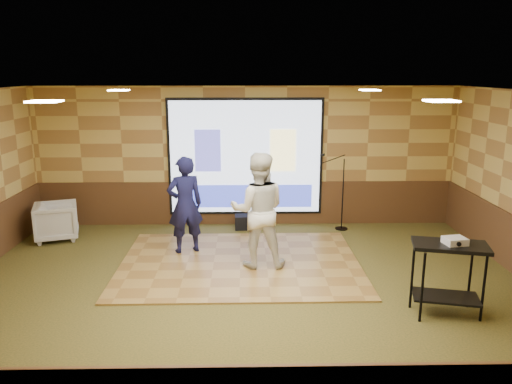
{
  "coord_description": "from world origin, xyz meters",
  "views": [
    {
      "loc": [
        0.02,
        -7.11,
        3.29
      ],
      "look_at": [
        0.18,
        1.1,
        1.3
      ],
      "focal_mm": 35.0,
      "sensor_mm": 36.0,
      "label": 1
    }
  ],
  "objects_px": {
    "player_left": "(185,205)",
    "player_right": "(258,210)",
    "av_table": "(449,264)",
    "duffel_bag": "(246,222)",
    "projector_screen": "(245,158)",
    "dance_floor": "(240,263)",
    "projector": "(455,241)",
    "mic_stand": "(340,207)",
    "banquet_chair": "(57,221)"
  },
  "relations": [
    {
      "from": "dance_floor",
      "to": "av_table",
      "type": "height_order",
      "value": "av_table"
    },
    {
      "from": "projector_screen",
      "to": "dance_floor",
      "type": "relative_size",
      "value": 0.8
    },
    {
      "from": "player_right",
      "to": "av_table",
      "type": "height_order",
      "value": "player_right"
    },
    {
      "from": "duffel_bag",
      "to": "player_left",
      "type": "bearing_deg",
      "value": -127.44
    },
    {
      "from": "player_right",
      "to": "mic_stand",
      "type": "height_order",
      "value": "player_right"
    },
    {
      "from": "projector_screen",
      "to": "av_table",
      "type": "height_order",
      "value": "projector_screen"
    },
    {
      "from": "projector_screen",
      "to": "av_table",
      "type": "bearing_deg",
      "value": -56.9
    },
    {
      "from": "av_table",
      "to": "duffel_bag",
      "type": "distance_m",
      "value": 4.84
    },
    {
      "from": "projector_screen",
      "to": "player_right",
      "type": "relative_size",
      "value": 1.69
    },
    {
      "from": "av_table",
      "to": "mic_stand",
      "type": "distance_m",
      "value": 3.95
    },
    {
      "from": "player_right",
      "to": "mic_stand",
      "type": "bearing_deg",
      "value": -129.64
    },
    {
      "from": "av_table",
      "to": "banquet_chair",
      "type": "bearing_deg",
      "value": 153.09
    },
    {
      "from": "projector",
      "to": "banquet_chair",
      "type": "relative_size",
      "value": 0.34
    },
    {
      "from": "banquet_chair",
      "to": "projector_screen",
      "type": "bearing_deg",
      "value": -94.37
    },
    {
      "from": "player_left",
      "to": "mic_stand",
      "type": "bearing_deg",
      "value": -176.34
    },
    {
      "from": "projector",
      "to": "duffel_bag",
      "type": "distance_m",
      "value": 4.93
    },
    {
      "from": "projector_screen",
      "to": "duffel_bag",
      "type": "distance_m",
      "value": 1.36
    },
    {
      "from": "projector",
      "to": "mic_stand",
      "type": "distance_m",
      "value": 4.01
    },
    {
      "from": "dance_floor",
      "to": "banquet_chair",
      "type": "relative_size",
      "value": 5.1
    },
    {
      "from": "projector_screen",
      "to": "mic_stand",
      "type": "distance_m",
      "value": 2.26
    },
    {
      "from": "projector_screen",
      "to": "projector",
      "type": "height_order",
      "value": "projector_screen"
    },
    {
      "from": "player_left",
      "to": "player_right",
      "type": "height_order",
      "value": "player_right"
    },
    {
      "from": "av_table",
      "to": "mic_stand",
      "type": "bearing_deg",
      "value": 101.25
    },
    {
      "from": "dance_floor",
      "to": "player_left",
      "type": "relative_size",
      "value": 2.32
    },
    {
      "from": "projector",
      "to": "mic_stand",
      "type": "bearing_deg",
      "value": 92.36
    },
    {
      "from": "player_right",
      "to": "projector",
      "type": "height_order",
      "value": "player_right"
    },
    {
      "from": "player_right",
      "to": "banquet_chair",
      "type": "distance_m",
      "value": 4.34
    },
    {
      "from": "dance_floor",
      "to": "projector_screen",
      "type": "bearing_deg",
      "value": 87.57
    },
    {
      "from": "player_left",
      "to": "duffel_bag",
      "type": "distance_m",
      "value": 1.98
    },
    {
      "from": "dance_floor",
      "to": "mic_stand",
      "type": "bearing_deg",
      "value": 42.69
    },
    {
      "from": "player_left",
      "to": "projector",
      "type": "distance_m",
      "value": 4.65
    },
    {
      "from": "mic_stand",
      "to": "av_table",
      "type": "bearing_deg",
      "value": -85.6
    },
    {
      "from": "mic_stand",
      "to": "player_right",
      "type": "bearing_deg",
      "value": -137.37
    },
    {
      "from": "dance_floor",
      "to": "projector",
      "type": "relative_size",
      "value": 14.83
    },
    {
      "from": "player_right",
      "to": "duffel_bag",
      "type": "xyz_separation_m",
      "value": [
        -0.21,
        2.16,
        -0.87
      ]
    },
    {
      "from": "dance_floor",
      "to": "duffel_bag",
      "type": "relative_size",
      "value": 8.82
    },
    {
      "from": "dance_floor",
      "to": "av_table",
      "type": "distance_m",
      "value": 3.53
    },
    {
      "from": "av_table",
      "to": "projector",
      "type": "bearing_deg",
      "value": -16.3
    },
    {
      "from": "player_left",
      "to": "banquet_chair",
      "type": "relative_size",
      "value": 2.2
    },
    {
      "from": "dance_floor",
      "to": "mic_stand",
      "type": "distance_m",
      "value": 2.89
    },
    {
      "from": "av_table",
      "to": "player_left",
      "type": "bearing_deg",
      "value": 147.23
    },
    {
      "from": "player_left",
      "to": "av_table",
      "type": "height_order",
      "value": "player_left"
    },
    {
      "from": "player_right",
      "to": "projector",
      "type": "bearing_deg",
      "value": 146.24
    },
    {
      "from": "player_left",
      "to": "projector",
      "type": "relative_size",
      "value": 6.39
    },
    {
      "from": "player_left",
      "to": "duffel_bag",
      "type": "relative_size",
      "value": 3.8
    },
    {
      "from": "player_left",
      "to": "projector",
      "type": "height_order",
      "value": "player_left"
    },
    {
      "from": "av_table",
      "to": "projector",
      "type": "height_order",
      "value": "projector"
    },
    {
      "from": "projector_screen",
      "to": "player_right",
      "type": "height_order",
      "value": "projector_screen"
    },
    {
      "from": "dance_floor",
      "to": "player_right",
      "type": "height_order",
      "value": "player_right"
    },
    {
      "from": "projector_screen",
      "to": "banquet_chair",
      "type": "relative_size",
      "value": 4.07
    }
  ]
}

